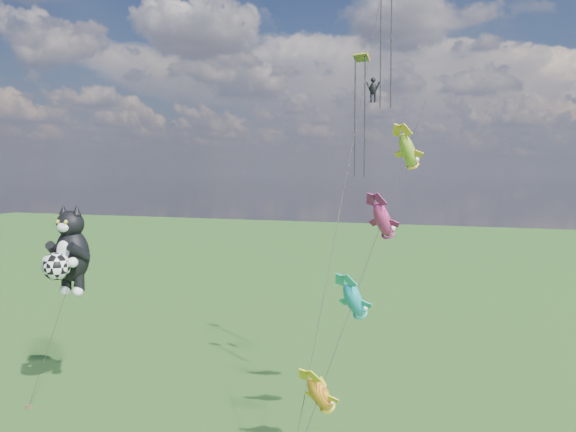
% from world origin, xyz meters
% --- Properties ---
extents(cat_kite_rig, '(2.77, 4.22, 12.06)m').
position_xyz_m(cat_kite_rig, '(-0.97, 8.01, 9.19)').
color(cat_kite_rig, brown).
rests_on(cat_kite_rig, ground).
extents(fish_windsock_rig, '(3.12, 15.72, 18.01)m').
position_xyz_m(fish_windsock_rig, '(18.83, 5.07, 10.08)').
color(fish_windsock_rig, brown).
rests_on(fish_windsock_rig, ground).
extents(parafoil_rig, '(1.68, 17.53, 26.77)m').
position_xyz_m(parafoil_rig, '(16.85, 12.75, 19.26)').
color(parafoil_rig, brown).
rests_on(parafoil_rig, ground).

